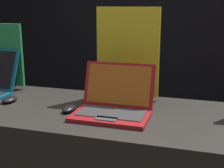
% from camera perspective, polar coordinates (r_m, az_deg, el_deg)
% --- Properties ---
extents(wall_back, '(8.00, 0.05, 2.80)m').
position_cam_1_polar(wall_back, '(3.23, 8.99, 11.83)').
color(wall_back, black).
rests_on(wall_back, ground_plane).
extents(mouse_front, '(0.07, 0.11, 0.03)m').
position_cam_1_polar(mouse_front, '(1.89, -18.21, -2.68)').
color(mouse_front, black).
rests_on(mouse_front, display_counter).
extents(laptop_middle, '(0.38, 0.32, 0.25)m').
position_cam_1_polar(laptop_middle, '(1.59, 0.34, -3.53)').
color(laptop_middle, maroon).
rests_on(laptop_middle, display_counter).
extents(mouse_middle, '(0.06, 0.11, 0.03)m').
position_cam_1_polar(mouse_middle, '(1.66, -7.90, -4.49)').
color(mouse_middle, black).
rests_on(mouse_middle, display_counter).
extents(promo_stand_middle, '(0.37, 0.07, 0.53)m').
position_cam_1_polar(promo_stand_middle, '(1.81, 2.86, 5.12)').
color(promo_stand_middle, black).
rests_on(promo_stand_middle, display_counter).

